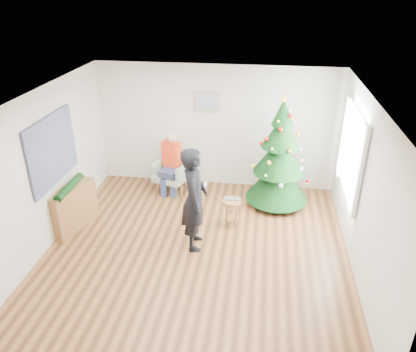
% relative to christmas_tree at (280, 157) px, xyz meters
% --- Properties ---
extents(floor, '(5.00, 5.00, 0.00)m').
position_rel_christmas_tree_xyz_m(floor, '(-1.32, -1.79, -1.01)').
color(floor, brown).
rests_on(floor, ground).
extents(ceiling, '(5.00, 5.00, 0.00)m').
position_rel_christmas_tree_xyz_m(ceiling, '(-1.32, -1.79, 1.59)').
color(ceiling, white).
rests_on(ceiling, wall_back).
extents(wall_back, '(5.00, 0.00, 5.00)m').
position_rel_christmas_tree_xyz_m(wall_back, '(-1.32, 0.71, 0.29)').
color(wall_back, silver).
rests_on(wall_back, floor).
extents(wall_front, '(5.00, 0.00, 5.00)m').
position_rel_christmas_tree_xyz_m(wall_front, '(-1.32, -4.29, 0.29)').
color(wall_front, silver).
rests_on(wall_front, floor).
extents(wall_left, '(0.00, 5.00, 5.00)m').
position_rel_christmas_tree_xyz_m(wall_left, '(-3.82, -1.79, 0.29)').
color(wall_left, silver).
rests_on(wall_left, floor).
extents(wall_right, '(0.00, 5.00, 5.00)m').
position_rel_christmas_tree_xyz_m(wall_right, '(1.18, -1.79, 0.29)').
color(wall_right, silver).
rests_on(wall_right, floor).
extents(window_panel, '(0.04, 1.30, 1.40)m').
position_rel_christmas_tree_xyz_m(window_panel, '(1.15, -0.79, 0.49)').
color(window_panel, white).
rests_on(window_panel, wall_right).
extents(curtains, '(0.05, 1.75, 1.50)m').
position_rel_christmas_tree_xyz_m(curtains, '(1.12, -0.79, 0.49)').
color(curtains, white).
rests_on(curtains, wall_right).
extents(christmas_tree, '(1.24, 1.24, 2.25)m').
position_rel_christmas_tree_xyz_m(christmas_tree, '(0.00, 0.00, 0.00)').
color(christmas_tree, '#3F2816').
rests_on(christmas_tree, floor).
extents(stool, '(0.35, 0.35, 0.53)m').
position_rel_christmas_tree_xyz_m(stool, '(-0.82, -0.96, -0.74)').
color(stool, brown).
rests_on(stool, floor).
extents(laptop, '(0.30, 0.20, 0.02)m').
position_rel_christmas_tree_xyz_m(laptop, '(-0.82, -0.96, -0.47)').
color(laptop, silver).
rests_on(laptop, stool).
extents(armchair, '(0.82, 0.80, 0.96)m').
position_rel_christmas_tree_xyz_m(armchair, '(-2.19, 0.27, -0.66)').
color(armchair, '#93AC8A').
rests_on(armchair, floor).
extents(seated_person, '(0.47, 0.61, 1.27)m').
position_rel_christmas_tree_xyz_m(seated_person, '(-2.21, 0.22, -0.37)').
color(seated_person, navy).
rests_on(seated_person, armchair).
extents(standing_man, '(0.52, 0.71, 1.79)m').
position_rel_christmas_tree_xyz_m(standing_man, '(-1.38, -1.65, -0.12)').
color(standing_man, black).
rests_on(standing_man, floor).
extents(game_controller, '(0.05, 0.13, 0.04)m').
position_rel_christmas_tree_xyz_m(game_controller, '(-1.19, -1.68, 0.18)').
color(game_controller, white).
rests_on(game_controller, standing_man).
extents(console, '(0.57, 1.04, 0.80)m').
position_rel_christmas_tree_xyz_m(console, '(-3.65, -1.41, -0.61)').
color(console, brown).
rests_on(console, floor).
extents(garland, '(0.14, 0.90, 0.14)m').
position_rel_christmas_tree_xyz_m(garland, '(-3.65, -1.41, -0.19)').
color(garland, black).
rests_on(garland, console).
extents(tapestry, '(0.03, 1.50, 1.15)m').
position_rel_christmas_tree_xyz_m(tapestry, '(-3.78, -1.49, 0.54)').
color(tapestry, black).
rests_on(tapestry, wall_left).
extents(framed_picture, '(0.52, 0.05, 0.42)m').
position_rel_christmas_tree_xyz_m(framed_picture, '(-1.52, 0.68, 0.84)').
color(framed_picture, tan).
rests_on(framed_picture, wall_back).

